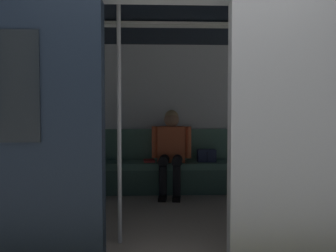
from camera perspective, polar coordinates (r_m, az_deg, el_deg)
name	(u,v)px	position (r m, az deg, el deg)	size (l,w,h in m)	color
train_car	(158,79)	(3.65, -1.74, 7.85)	(6.40, 2.79, 2.24)	silver
bench_seat	(161,169)	(4.77, -1.18, -7.31)	(2.49, 0.44, 0.43)	#4C7566
person_seated	(171,147)	(4.67, 0.54, -3.49)	(0.55, 0.70, 1.16)	#CC5933
handbag	(206,156)	(4.82, 6.51, -4.99)	(0.26, 0.15, 0.17)	#262D4C
book	(149,161)	(4.80, -3.21, -5.86)	(0.15, 0.22, 0.03)	#B22D2D
grab_pole_door	(119,122)	(2.92, -8.23, 0.59)	(0.04, 0.04, 2.10)	silver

